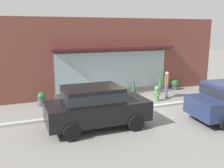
{
  "coord_description": "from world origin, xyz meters",
  "views": [
    {
      "loc": [
        -5.64,
        -10.73,
        3.89
      ],
      "look_at": [
        -0.96,
        1.2,
        1.08
      ],
      "focal_mm": 40.16,
      "sensor_mm": 36.0,
      "label": 1
    }
  ],
  "objects_px": {
    "parked_car_black": "(96,105)",
    "potted_plant_window_left": "(134,86)",
    "potted_plant_doorstep": "(175,85)",
    "potted_plant_by_entrance": "(160,81)",
    "potted_plant_near_hydrant": "(42,99)",
    "fire_hydrant": "(157,93)",
    "potted_plant_low_front": "(110,92)",
    "pedestrian_with_handbag": "(167,83)"
  },
  "relations": [
    {
      "from": "parked_car_black",
      "to": "potted_plant_window_left",
      "type": "distance_m",
      "value": 5.71
    },
    {
      "from": "potted_plant_window_left",
      "to": "pedestrian_with_handbag",
      "type": "bearing_deg",
      "value": -47.93
    },
    {
      "from": "fire_hydrant",
      "to": "potted_plant_low_front",
      "type": "distance_m",
      "value": 2.66
    },
    {
      "from": "potted_plant_window_left",
      "to": "potted_plant_doorstep",
      "type": "height_order",
      "value": "potted_plant_window_left"
    },
    {
      "from": "fire_hydrant",
      "to": "potted_plant_near_hydrant",
      "type": "xyz_separation_m",
      "value": [
        -6.01,
        1.43,
        -0.08
      ]
    },
    {
      "from": "pedestrian_with_handbag",
      "to": "potted_plant_near_hydrant",
      "type": "height_order",
      "value": "pedestrian_with_handbag"
    },
    {
      "from": "potted_plant_near_hydrant",
      "to": "potted_plant_doorstep",
      "type": "bearing_deg",
      "value": 3.12
    },
    {
      "from": "potted_plant_low_front",
      "to": "potted_plant_near_hydrant",
      "type": "height_order",
      "value": "potted_plant_near_hydrant"
    },
    {
      "from": "potted_plant_window_left",
      "to": "potted_plant_low_front",
      "type": "bearing_deg",
      "value": -171.58
    },
    {
      "from": "potted_plant_by_entrance",
      "to": "potted_plant_near_hydrant",
      "type": "bearing_deg",
      "value": -177.93
    },
    {
      "from": "parked_car_black",
      "to": "potted_plant_near_hydrant",
      "type": "relative_size",
      "value": 5.67
    },
    {
      "from": "parked_car_black",
      "to": "potted_plant_low_front",
      "type": "bearing_deg",
      "value": 61.3
    },
    {
      "from": "potted_plant_by_entrance",
      "to": "pedestrian_with_handbag",
      "type": "bearing_deg",
      "value": -108.06
    },
    {
      "from": "pedestrian_with_handbag",
      "to": "potted_plant_doorstep",
      "type": "distance_m",
      "value": 2.36
    },
    {
      "from": "fire_hydrant",
      "to": "potted_plant_window_left",
      "type": "relative_size",
      "value": 0.86
    },
    {
      "from": "parked_car_black",
      "to": "potted_plant_window_left",
      "type": "xyz_separation_m",
      "value": [
        3.78,
        4.25,
        -0.47
      ]
    },
    {
      "from": "potted_plant_low_front",
      "to": "potted_plant_near_hydrant",
      "type": "bearing_deg",
      "value": -177.5
    },
    {
      "from": "fire_hydrant",
      "to": "potted_plant_near_hydrant",
      "type": "relative_size",
      "value": 1.2
    },
    {
      "from": "potted_plant_by_entrance",
      "to": "potted_plant_near_hydrant",
      "type": "relative_size",
      "value": 2.04
    },
    {
      "from": "pedestrian_with_handbag",
      "to": "parked_car_black",
      "type": "height_order",
      "value": "parked_car_black"
    },
    {
      "from": "potted_plant_doorstep",
      "to": "potted_plant_by_entrance",
      "type": "bearing_deg",
      "value": -170.8
    },
    {
      "from": "parked_car_black",
      "to": "potted_plant_window_left",
      "type": "relative_size",
      "value": 4.09
    },
    {
      "from": "potted_plant_by_entrance",
      "to": "potted_plant_near_hydrant",
      "type": "xyz_separation_m",
      "value": [
        -7.28,
        -0.26,
        -0.34
      ]
    },
    {
      "from": "pedestrian_with_handbag",
      "to": "potted_plant_by_entrance",
      "type": "xyz_separation_m",
      "value": [
        0.44,
        1.35,
        -0.18
      ]
    },
    {
      "from": "parked_car_black",
      "to": "potted_plant_doorstep",
      "type": "relative_size",
      "value": 6.33
    },
    {
      "from": "fire_hydrant",
      "to": "potted_plant_by_entrance",
      "type": "relative_size",
      "value": 0.59
    },
    {
      "from": "potted_plant_doorstep",
      "to": "potted_plant_low_front",
      "type": "bearing_deg",
      "value": -176.36
    },
    {
      "from": "pedestrian_with_handbag",
      "to": "potted_plant_low_front",
      "type": "height_order",
      "value": "pedestrian_with_handbag"
    },
    {
      "from": "parked_car_black",
      "to": "potted_plant_by_entrance",
      "type": "bearing_deg",
      "value": 36.17
    },
    {
      "from": "potted_plant_window_left",
      "to": "potted_plant_by_entrance",
      "type": "bearing_deg",
      "value": -4.64
    },
    {
      "from": "potted_plant_window_left",
      "to": "potted_plant_doorstep",
      "type": "bearing_deg",
      "value": 1.09
    },
    {
      "from": "potted_plant_window_left",
      "to": "fire_hydrant",
      "type": "bearing_deg",
      "value": -74.18
    },
    {
      "from": "fire_hydrant",
      "to": "potted_plant_near_hydrant",
      "type": "height_order",
      "value": "fire_hydrant"
    },
    {
      "from": "potted_plant_near_hydrant",
      "to": "pedestrian_with_handbag",
      "type": "bearing_deg",
      "value": -9.01
    },
    {
      "from": "potted_plant_window_left",
      "to": "potted_plant_doorstep",
      "type": "distance_m",
      "value": 3.04
    },
    {
      "from": "pedestrian_with_handbag",
      "to": "potted_plant_low_front",
      "type": "bearing_deg",
      "value": 86.72
    },
    {
      "from": "parked_car_black",
      "to": "potted_plant_low_front",
      "type": "distance_m",
      "value": 4.61
    },
    {
      "from": "potted_plant_low_front",
      "to": "potted_plant_by_entrance",
      "type": "bearing_deg",
      "value": 1.57
    },
    {
      "from": "potted_plant_window_left",
      "to": "potted_plant_by_entrance",
      "type": "xyz_separation_m",
      "value": [
        1.79,
        -0.15,
        0.22
      ]
    },
    {
      "from": "potted_plant_near_hydrant",
      "to": "parked_car_black",
      "type": "bearing_deg",
      "value": -66.02
    },
    {
      "from": "fire_hydrant",
      "to": "parked_car_black",
      "type": "bearing_deg",
      "value": -150.67
    },
    {
      "from": "parked_car_black",
      "to": "potted_plant_low_front",
      "type": "height_order",
      "value": "parked_car_black"
    }
  ]
}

